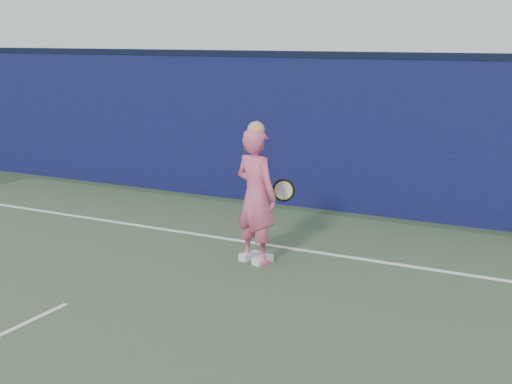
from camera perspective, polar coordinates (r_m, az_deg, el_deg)
The scene contains 4 objects.
backstop_wall at distance 12.27m, azimuth 2.32°, elevation 4.89°, with size 24.00×0.40×2.50m, color #0D0F3A.
wall_cap at distance 12.16m, azimuth 2.38°, elevation 10.97°, with size 24.00×0.42×0.10m, color black.
player at distance 9.01m, azimuth 0.00°, elevation -0.29°, with size 0.73×0.58×1.82m.
racket at distance 9.35m, azimuth 2.06°, elevation 0.10°, with size 0.57×0.13×0.30m.
Camera 1 is at (5.21, -4.49, 2.87)m, focal length 50.00 mm.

